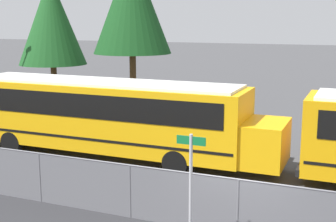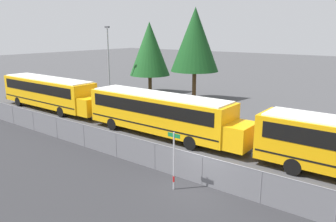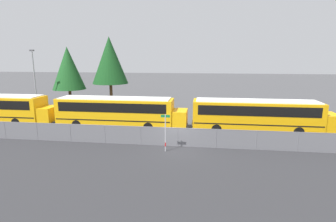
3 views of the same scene
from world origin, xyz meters
TOP-DOWN VIEW (x-y plane):
  - fence at (-0.00, -0.00)m, footprint 67.47×0.07m
  - school_bus_1 at (-6.59, 4.97)m, footprint 13.32×2.59m
  - street_sign at (-0.82, -1.28)m, footprint 0.70×0.09m
  - tree_0 at (-18.47, 17.68)m, footprint 4.93×4.93m
  - tree_1 at (-11.72, 17.32)m, footprint 5.22×5.22m

SIDE VIEW (x-z plane):
  - fence at x=0.00m, z-range 0.02..1.58m
  - street_sign at x=-0.82m, z-range 0.09..3.01m
  - school_bus_1 at x=-6.59m, z-range 0.29..3.40m
  - tree_0 at x=-18.47m, z-range 1.12..9.79m
  - tree_1 at x=-11.72m, z-range 1.62..11.67m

